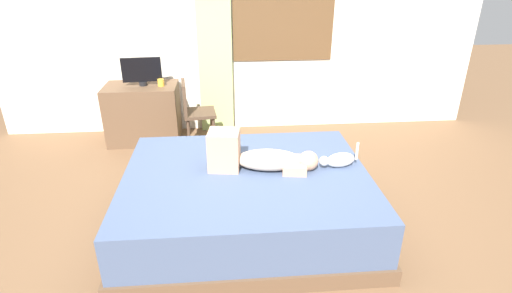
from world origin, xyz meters
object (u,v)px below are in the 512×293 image
bed (247,200)px  tv_monitor (142,71)px  person_lying (257,157)px  cup (161,83)px  desk (144,113)px  chair_by_desk (194,110)px  cat (339,160)px

bed → tv_monitor: (-1.16, 1.98, 0.66)m
person_lying → cup: (-1.04, 1.86, 0.14)m
desk → cup: (0.27, -0.05, 0.41)m
bed → desk: bearing=121.3°
desk → tv_monitor: bearing=0.0°
bed → person_lying: (0.10, 0.07, 0.38)m
cup → tv_monitor: bearing=168.3°
chair_by_desk → cup: bearing=147.3°
cat → bed: bearing=-177.0°
person_lying → desk: bearing=124.3°
tv_monitor → chair_by_desk: size_ratio=0.56×
tv_monitor → cup: (0.23, -0.05, -0.14)m
person_lying → desk: size_ratio=1.05×
person_lying → chair_by_desk: person_lying is taller
cat → tv_monitor: bearing=135.4°
bed → cat: cat is taller
person_lying → cat: size_ratio=2.66×
bed → person_lying: bearing=36.4°
bed → cat: (0.81, 0.04, 0.33)m
cup → cat: bearing=-47.4°
cat → desk: size_ratio=0.39×
cat → cup: (-1.74, 1.89, 0.19)m
tv_monitor → person_lying: bearing=-56.5°
desk → cup: size_ratio=10.16×
cat → cup: 2.58m
chair_by_desk → person_lying: bearing=-68.3°
cat → desk: desk is taller
cat → chair_by_desk: 2.12m
cat → cup: size_ratio=4.01×
desk → tv_monitor: (0.04, 0.00, 0.55)m
desk → cup: bearing=-9.9°
person_lying → desk: person_lying is taller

